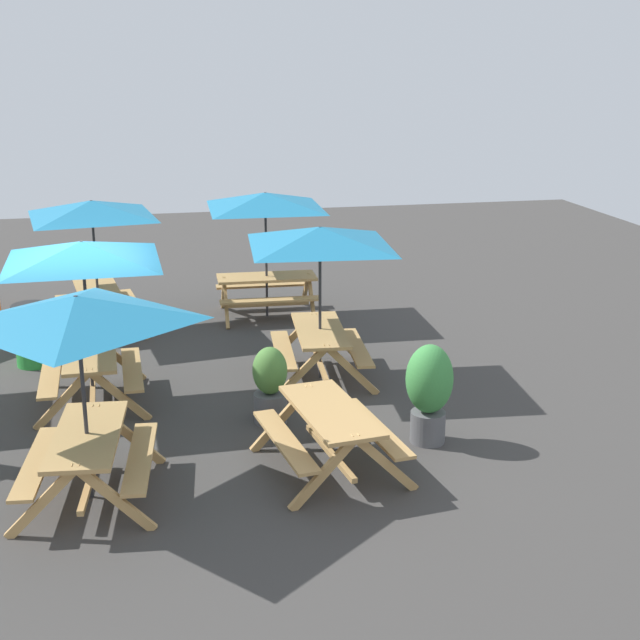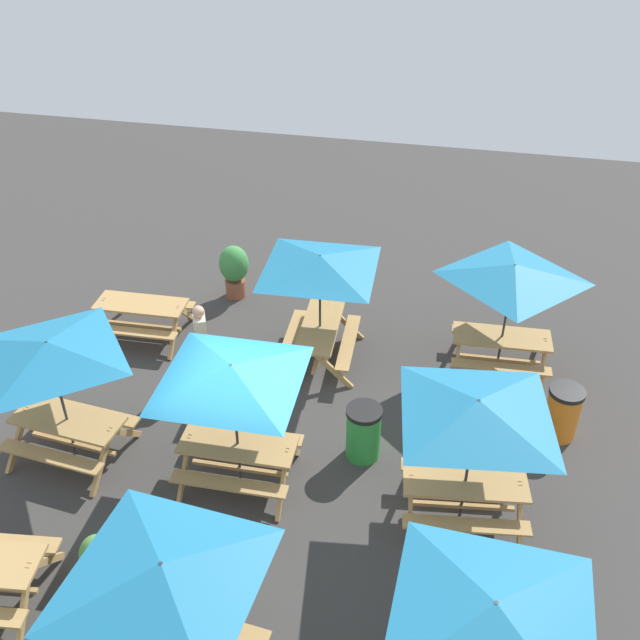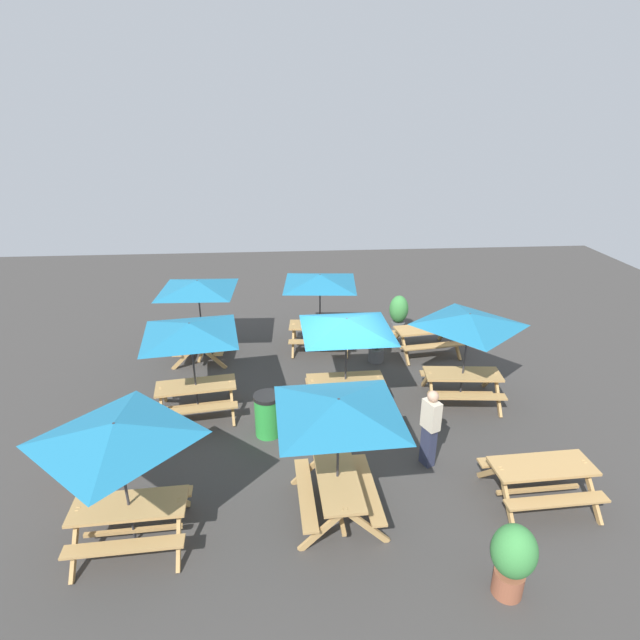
{
  "view_description": "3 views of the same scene",
  "coord_description": "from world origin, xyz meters",
  "views": [
    {
      "loc": [
        -12.29,
        -0.97,
        4.7
      ],
      "look_at": [
        0.05,
        -3.57,
        0.9
      ],
      "focal_mm": 50.0,
      "sensor_mm": 36.0,
      "label": 1
    },
    {
      "loc": [
        2.65,
        -7.71,
        8.53
      ],
      "look_at": [
        0.26,
        3.08,
        0.9
      ],
      "focal_mm": 40.0,
      "sensor_mm": 36.0,
      "label": 2
    },
    {
      "loc": [
        1.08,
        9.9,
        6.52
      ],
      "look_at": [
        0.05,
        -3.57,
        0.9
      ],
      "focal_mm": 28.0,
      "sensor_mm": 36.0,
      "label": 3
    }
  ],
  "objects": [
    {
      "name": "ground_plane",
      "position": [
        0.0,
        0.0,
        0.0
      ],
      "size": [
        29.9,
        29.9,
        0.0
      ],
      "primitive_type": "plane",
      "color": "#3D3A38",
      "rests_on": "ground"
    },
    {
      "name": "picnic_table_0",
      "position": [
        0.05,
        -3.57,
        1.99
      ],
      "size": [
        2.82,
        2.82,
        2.34
      ],
      "rotation": [
        0.0,
        0.0,
        -0.09
      ],
      "color": "tan",
      "rests_on": "ground"
    },
    {
      "name": "picnic_table_1",
      "position": [
        0.26,
        3.08,
        1.99
      ],
      "size": [
        2.83,
        2.83,
        2.34
      ],
      "rotation": [
        0.0,
        0.0,
        1.62
      ],
      "color": "tan",
      "rests_on": "ground"
    },
    {
      "name": "picnic_table_2",
      "position": [
        3.64,
        3.5,
        1.99
      ],
      "size": [
        2.1,
        2.1,
        2.34
      ],
      "rotation": [
        0.0,
        0.0,
        0.05
      ],
      "color": "tan",
      "rests_on": "ground"
    },
    {
      "name": "picnic_table_3",
      "position": [
        3.16,
        -0.26,
        1.99
      ],
      "size": [
        2.8,
        2.8,
        2.34
      ],
      "rotation": [
        0.0,
        0.0,
        0.14
      ],
      "color": "tan",
      "rests_on": "ground"
    },
    {
      "name": "picnic_table_4",
      "position": [
        -0.3,
        -0.26,
        1.99
      ],
      "size": [
        2.83,
        2.83,
        2.34
      ],
      "rotation": [
        0.0,
        0.0,
        0.03
      ],
      "color": "tan",
      "rests_on": "ground"
    },
    {
      "name": "picnic_table_5",
      "position": [
        -3.14,
        -0.33,
        1.99
      ],
      "size": [
        2.18,
        2.18,
        2.34
      ],
      "rotation": [
        0.0,
        0.0,
        -0.1
      ],
      "color": "tan",
      "rests_on": "ground"
    },
    {
      "name": "picnic_table_6",
      "position": [
        -3.01,
        -3.05,
        0.56
      ],
      "size": [
        1.96,
        1.73,
        0.81
      ],
      "rotation": [
        0.0,
        0.0,
        0.13
      ],
      "color": "tan",
      "rests_on": "ground"
    },
    {
      "name": "picnic_table_7",
      "position": [
        -3.4,
        3.07,
        0.56
      ],
      "size": [
        1.86,
        1.6,
        0.81
      ],
      "rotation": [
        0.0,
        0.0,
        0.04
      ],
      "color": "tan",
      "rests_on": "ground"
    },
    {
      "name": "picnic_table_8",
      "position": [
        3.44,
        -3.28,
        1.99
      ],
      "size": [
        2.83,
        2.83,
        2.34
      ],
      "rotation": [
        0.0,
        0.0,
        1.53
      ],
      "color": "tan",
      "rests_on": "ground"
    },
    {
      "name": "trash_bin_green",
      "position": [
        1.51,
        0.68,
        0.49
      ],
      "size": [
        0.59,
        0.59,
        0.98
      ],
      "color": "green",
      "rests_on": "ground"
    },
    {
      "name": "trash_bin_orange",
      "position": [
        4.68,
        1.88,
        0.49
      ],
      "size": [
        0.59,
        0.59,
        0.98
      ],
      "color": "orange",
      "rests_on": "ground"
    },
    {
      "name": "potted_plant_0",
      "position": [
        -1.47,
        -2.58,
        0.53
      ],
      "size": [
        0.46,
        0.46,
        1.04
      ],
      "color": "#59595B",
      "rests_on": "ground"
    },
    {
      "name": "potted_plant_1",
      "position": [
        -2.05,
        4.89,
        0.69
      ],
      "size": [
        0.64,
        0.64,
        1.22
      ],
      "color": "#935138",
      "rests_on": "ground"
    },
    {
      "name": "potted_plant_2",
      "position": [
        -2.5,
        -4.41,
        0.71
      ],
      "size": [
        0.59,
        0.59,
        1.28
      ],
      "color": "#59595B",
      "rests_on": "ground"
    },
    {
      "name": "person_standing",
      "position": [
        -1.68,
        1.94,
        0.89
      ],
      "size": [
        0.35,
        0.42,
        1.67
      ],
      "rotation": [
        0.0,
        0.0,
        5.12
      ],
      "color": "#2D334C",
      "rests_on": "ground"
    }
  ]
}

